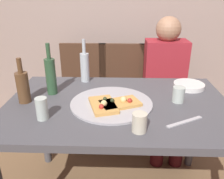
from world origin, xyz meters
TOP-DOWN VIEW (x-y plane):
  - dining_table at (0.00, 0.00)m, footprint 1.32×0.85m
  - pizza_tray at (-0.04, -0.02)m, footprint 0.48×0.48m
  - pizza_slice_last at (0.02, -0.05)m, footprint 0.25×0.21m
  - pizza_slice_extra at (-0.08, -0.08)m, footprint 0.19×0.25m
  - wine_bottle at (-0.42, 0.12)m, footprint 0.06×0.06m
  - beer_bottle at (-0.24, 0.35)m, footprint 0.06×0.06m
  - water_bottle at (-0.55, -0.01)m, footprint 0.07×0.07m
  - tumbler_near at (0.10, -0.30)m, footprint 0.07×0.07m
  - tumbler_far at (-0.38, -0.20)m, footprint 0.06×0.06m
  - wine_glass at (0.36, 0.02)m, footprint 0.07×0.07m
  - plate_stack at (0.48, 0.25)m, footprint 0.21×0.21m
  - table_knife at (0.34, -0.21)m, footprint 0.20×0.12m
  - chair_left at (-0.35, 0.83)m, footprint 0.44×0.44m
  - chair_middle at (0.03, 0.83)m, footprint 0.44×0.44m
  - chair_right at (0.41, 0.83)m, footprint 0.44×0.44m
  - guest_in_sweater at (0.41, 0.67)m, footprint 0.36×0.56m

SIDE VIEW (x-z plane):
  - chair_left at x=-0.35m, z-range 0.06..0.96m
  - chair_middle at x=0.03m, z-range 0.06..0.96m
  - chair_right at x=0.41m, z-range 0.06..0.96m
  - guest_in_sweater at x=0.41m, z-range 0.06..1.23m
  - dining_table at x=0.00m, z-range 0.29..1.04m
  - table_knife at x=0.34m, z-range 0.75..0.76m
  - pizza_tray at x=-0.04m, z-range 0.75..0.76m
  - plate_stack at x=0.48m, z-range 0.75..0.78m
  - pizza_slice_last at x=0.02m, z-range 0.75..0.80m
  - pizza_slice_extra at x=-0.08m, z-range 0.75..0.80m
  - wine_glass at x=0.36m, z-range 0.75..0.84m
  - tumbler_near at x=0.10m, z-range 0.75..0.84m
  - tumbler_far at x=-0.38m, z-range 0.75..0.87m
  - water_bottle at x=-0.55m, z-range 0.72..0.99m
  - beer_bottle at x=-0.24m, z-range 0.71..1.02m
  - wine_bottle at x=-0.42m, z-range 0.71..1.04m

